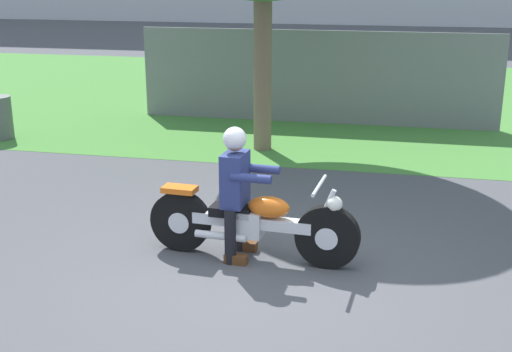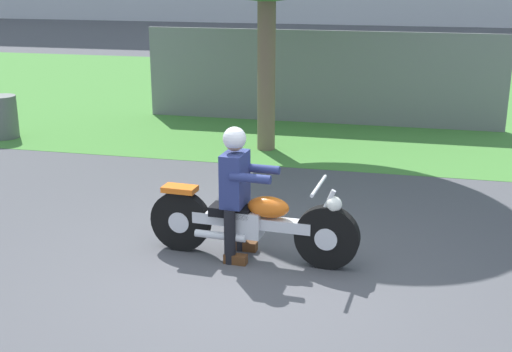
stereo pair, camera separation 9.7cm
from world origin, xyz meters
The scene contains 5 objects.
ground centered at (0.00, 0.00, 0.00)m, with size 120.00×120.00×0.00m, color #4C4C51.
grass_verge centered at (0.00, 9.88, 0.00)m, with size 60.00×12.00×0.01m, color #478438.
motorcycle_lead centered at (-0.08, 0.48, 0.40)m, with size 2.27×0.66×0.89m.
rider_lead centered at (-0.25, 0.49, 0.83)m, with size 0.56×0.48×1.41m.
fence_segment centered at (-0.31, 7.09, 0.90)m, with size 7.00×0.06×1.80m, color slate.
Camera 1 is at (1.36, -5.90, 2.95)m, focal length 47.16 mm.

